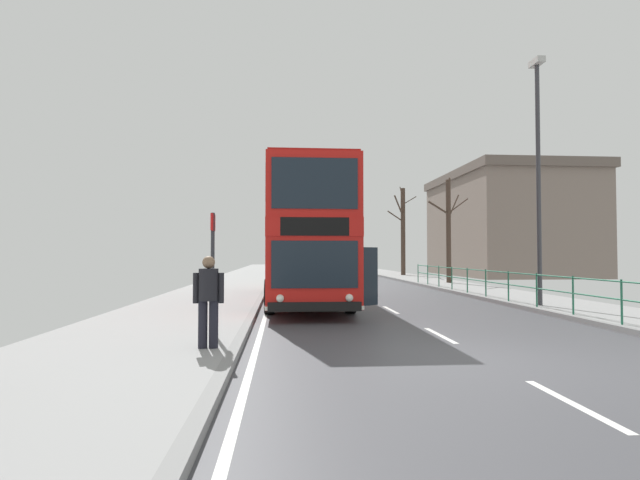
% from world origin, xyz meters
% --- Properties ---
extents(ground, '(15.80, 140.00, 0.20)m').
position_xyz_m(ground, '(-0.72, -0.00, 0.04)').
color(ground, '#444449').
extents(double_decker_bus_main, '(3.24, 10.65, 4.55)m').
position_xyz_m(double_decker_bus_main, '(-2.63, 9.66, 2.38)').
color(double_decker_bus_main, red).
rests_on(double_decker_bus_main, ground).
extents(pedestrian_railing_far_kerb, '(0.05, 20.57, 1.05)m').
position_xyz_m(pedestrian_railing_far_kerb, '(4.45, 9.42, 0.84)').
color(pedestrian_railing_far_kerb, '#236B4C').
rests_on(pedestrian_railing_far_kerb, ground).
extents(pedestrian_companion, '(0.54, 0.34, 1.61)m').
position_xyz_m(pedestrian_companion, '(-4.75, 0.83, 1.05)').
color(pedestrian_companion, black).
rests_on(pedestrian_companion, ground).
extents(bus_stop_sign_near, '(0.08, 0.44, 2.52)m').
position_xyz_m(bus_stop_sign_near, '(-4.93, 2.54, 1.70)').
color(bus_stop_sign_near, '#2D2D33').
rests_on(bus_stop_sign_near, ground).
extents(street_lamp_far_side, '(0.28, 0.60, 8.03)m').
position_xyz_m(street_lamp_far_side, '(4.82, 7.10, 4.77)').
color(street_lamp_far_side, '#38383D').
rests_on(street_lamp_far_side, ground).
extents(bare_tree_far_00, '(2.39, 2.09, 7.19)m').
position_xyz_m(bare_tree_far_00, '(6.08, 29.54, 3.72)').
color(bare_tree_far_00, '#423328').
rests_on(bare_tree_far_00, ground).
extents(bare_tree_far_01, '(2.20, 2.23, 6.31)m').
position_xyz_m(bare_tree_far_01, '(6.17, 19.33, 3.40)').
color(bare_tree_far_01, '#423328').
rests_on(bare_tree_far_01, ground).
extents(background_building_00, '(9.97, 14.42, 8.73)m').
position_xyz_m(background_building_00, '(15.56, 31.43, 4.39)').
color(background_building_00, slate).
rests_on(background_building_00, ground).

